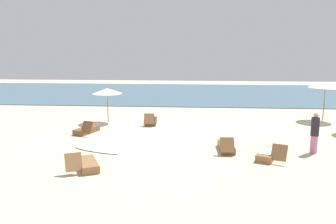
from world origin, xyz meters
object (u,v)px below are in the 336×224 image
at_px(lounger_3, 151,121).
at_px(surfboard, 96,150).
at_px(lounger_4, 87,130).
at_px(person_1, 315,133).
at_px(lounger_2, 269,154).
at_px(lounger_1, 87,164).
at_px(umbrella_3, 325,85).
at_px(lounger_5, 226,147).
at_px(umbrella_2, 107,91).

xyz_separation_m(lounger_3, surfboard, (-1.67, -5.46, -0.14)).
xyz_separation_m(lounger_4, surfboard, (1.35, -3.00, -0.14)).
bearing_deg(lounger_3, surfboard, -106.99).
relative_size(lounger_3, surfboard, 0.74).
distance_m(person_1, surfboard, 9.17).
relative_size(lounger_2, lounger_4, 1.01).
relative_size(lounger_1, lounger_2, 1.00).
bearing_deg(umbrella_3, lounger_1, -140.77).
bearing_deg(lounger_2, umbrella_3, 58.39).
bearing_deg(lounger_3, lounger_5, -52.40).
distance_m(lounger_1, person_1, 9.25).
height_order(umbrella_2, lounger_1, umbrella_2).
distance_m(lounger_3, surfboard, 5.71).
bearing_deg(umbrella_2, person_1, -27.96).
bearing_deg(lounger_4, lounger_1, -72.65).
xyz_separation_m(lounger_4, lounger_5, (6.88, -2.55, 0.01)).
relative_size(lounger_3, lounger_4, 0.99).
xyz_separation_m(lounger_3, person_1, (7.46, -5.06, 0.69)).
xyz_separation_m(lounger_2, lounger_5, (-1.57, 0.98, -0.00)).
bearing_deg(lounger_1, person_1, 16.56).
relative_size(umbrella_3, lounger_4, 1.35).
bearing_deg(umbrella_2, lounger_4, -99.07).
bearing_deg(umbrella_3, person_1, -111.99).
xyz_separation_m(lounger_1, lounger_2, (6.82, 1.69, 0.01)).
xyz_separation_m(umbrella_2, umbrella_3, (12.80, 1.52, 0.30)).
relative_size(lounger_3, lounger_5, 1.01).
bearing_deg(lounger_1, lounger_4, 107.35).
xyz_separation_m(umbrella_3, lounger_4, (-13.24, -4.25, -1.99)).
relative_size(lounger_4, lounger_5, 1.03).
height_order(person_1, surfboard, person_1).
bearing_deg(lounger_2, lounger_3, 132.19).
height_order(umbrella_3, surfboard, umbrella_3).
relative_size(lounger_1, person_1, 1.01).
height_order(umbrella_3, lounger_3, umbrella_3).
relative_size(lounger_1, lounger_4, 1.00).
bearing_deg(person_1, lounger_5, 179.27).
xyz_separation_m(umbrella_2, lounger_3, (2.58, -0.27, -1.68)).
distance_m(umbrella_2, umbrella_3, 12.89).
relative_size(person_1, surfboard, 0.74).
distance_m(lounger_1, lounger_5, 5.89).
relative_size(umbrella_3, lounger_5, 1.38).
relative_size(lounger_5, surfboard, 0.73).
bearing_deg(umbrella_2, lounger_1, -81.44).
height_order(lounger_2, lounger_4, lounger_4).
distance_m(umbrella_3, lounger_5, 9.52).
xyz_separation_m(lounger_1, person_1, (8.84, 2.63, 0.69)).
xyz_separation_m(lounger_5, surfboard, (-5.53, -0.44, -0.14)).
height_order(umbrella_2, person_1, umbrella_2).
bearing_deg(lounger_1, umbrella_2, 98.56).
relative_size(umbrella_2, lounger_4, 1.16).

